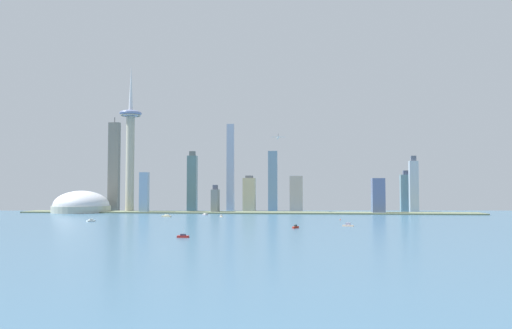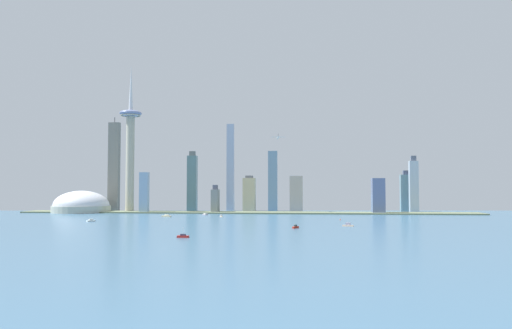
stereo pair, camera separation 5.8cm
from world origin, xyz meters
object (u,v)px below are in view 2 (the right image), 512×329
(observation_tower, at_px, (130,141))
(boat_5, at_px, (183,236))
(skyscraper_6, at_px, (144,193))
(boat_7, at_px, (205,214))
(skyscraper_4, at_px, (296,194))
(skyscraper_7, at_px, (273,181))
(skyscraper_0, at_px, (378,196))
(skyscraper_1, at_px, (114,167))
(skyscraper_9, at_px, (249,194))
(skyscraper_11, at_px, (231,167))
(boat_0, at_px, (296,227))
(skyscraper_10, at_px, (105,197))
(boat_3, at_px, (221,216))
(skyscraper_8, at_px, (192,183))
(airplane, at_px, (278,138))
(skyscraper_3, at_px, (414,186))
(boat_6, at_px, (166,216))
(stadium_dome, at_px, (81,206))
(channel_buoy_0, at_px, (340,219))
(boat_1, at_px, (348,225))
(skyscraper_5, at_px, (215,200))
(skyscraper_2, at_px, (408,192))
(boat_4, at_px, (91,221))

(observation_tower, height_order, boat_5, observation_tower)
(skyscraper_6, distance_m, boat_7, 144.41)
(skyscraper_4, distance_m, skyscraper_7, 52.17)
(skyscraper_0, height_order, skyscraper_1, skyscraper_1)
(skyscraper_9, relative_size, skyscraper_11, 0.40)
(skyscraper_4, bearing_deg, boat_0, -89.17)
(observation_tower, height_order, skyscraper_10, observation_tower)
(skyscraper_7, bearing_deg, boat_3, -109.07)
(skyscraper_7, distance_m, skyscraper_8, 158.59)
(skyscraper_9, xyz_separation_m, skyscraper_10, (-301.39, 8.73, -6.10))
(skyscraper_0, bearing_deg, airplane, 175.51)
(skyscraper_3, distance_m, boat_6, 456.61)
(boat_0, xyz_separation_m, airplane, (-38.33, 347.57, 137.45))
(boat_0, relative_size, boat_3, 1.36)
(stadium_dome, relative_size, channel_buoy_0, 37.72)
(skyscraper_11, bearing_deg, stadium_dome, -158.87)
(skyscraper_1, height_order, skyscraper_10, skyscraper_1)
(skyscraper_8, distance_m, boat_1, 450.84)
(skyscraper_4, bearing_deg, boat_3, -120.35)
(airplane, bearing_deg, boat_0, -179.50)
(boat_1, distance_m, boat_7, 313.89)
(skyscraper_0, bearing_deg, skyscraper_1, 174.05)
(skyscraper_0, distance_m, skyscraper_5, 294.42)
(boat_0, relative_size, channel_buoy_0, 3.28)
(boat_6, bearing_deg, boat_3, -166.93)
(skyscraper_7, bearing_deg, skyscraper_5, -144.95)
(skyscraper_8, bearing_deg, skyscraper_1, -178.52)
(skyscraper_9, bearing_deg, boat_3, -96.04)
(skyscraper_3, bearing_deg, skyscraper_0, -148.56)
(observation_tower, distance_m, boat_0, 489.96)
(skyscraper_2, height_order, skyscraper_5, skyscraper_2)
(stadium_dome, height_order, skyscraper_3, skyscraper_3)
(observation_tower, distance_m, boat_5, 529.13)
(boat_6, distance_m, channel_buoy_0, 273.10)
(skyscraper_10, height_order, channel_buoy_0, skyscraper_10)
(skyscraper_3, distance_m, boat_0, 435.25)
(skyscraper_1, distance_m, skyscraper_3, 580.47)
(observation_tower, distance_m, skyscraper_3, 539.45)
(boat_4, bearing_deg, skyscraper_4, 174.32)
(skyscraper_11, relative_size, boat_1, 12.89)
(skyscraper_9, xyz_separation_m, boat_7, (-57.76, -152.68, -32.42))
(observation_tower, xyz_separation_m, skyscraper_5, (166.32, -9.65, -111.50))
(skyscraper_1, bearing_deg, boat_1, -39.40)
(skyscraper_7, bearing_deg, skyscraper_11, 165.24)
(boat_6, bearing_deg, skyscraper_3, -149.11)
(skyscraper_4, relative_size, airplane, 2.50)
(skyscraper_3, height_order, skyscraper_10, skyscraper_3)
(skyscraper_0, height_order, skyscraper_9, skyscraper_9)
(skyscraper_11, distance_m, channel_buoy_0, 358.46)
(skyscraper_4, height_order, skyscraper_7, skyscraper_7)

